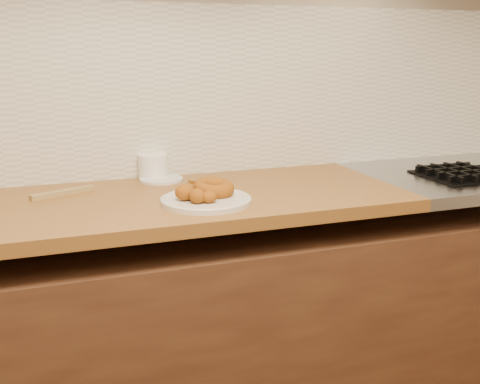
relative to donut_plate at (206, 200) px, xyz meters
name	(u,v)px	position (x,y,z in m)	size (l,w,h in m)	color
wall_back	(214,48)	(0.16, 0.43, 0.44)	(4.00, 0.02, 2.70)	tan
base_cabinet	(243,332)	(0.16, 0.12, -0.52)	(3.60, 0.60, 0.77)	#55351E
butcher_block	(33,214)	(-0.49, 0.12, -0.03)	(2.30, 0.62, 0.04)	brown
backsplash	(215,91)	(0.16, 0.42, 0.29)	(3.60, 0.02, 0.60)	beige
donut_plate	(206,200)	(0.00, 0.00, 0.00)	(0.27, 0.27, 0.02)	beige
ring_donut	(214,188)	(0.03, 0.03, 0.03)	(0.13, 0.13, 0.04)	#954C08
fried_dough_chunks	(192,194)	(-0.05, -0.02, 0.03)	(0.12, 0.15, 0.05)	#954C08
plastic_tub	(153,166)	(-0.08, 0.38, 0.04)	(0.10, 0.10, 0.09)	white
tub_lid	(161,179)	(-0.07, 0.34, 0.00)	(0.15, 0.15, 0.01)	silver
brass_jar_lid	(198,181)	(0.05, 0.27, 0.00)	(0.07, 0.07, 0.01)	#A77B2F
wooden_utensil	(63,193)	(-0.40, 0.24, 0.00)	(0.21, 0.03, 0.02)	olive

